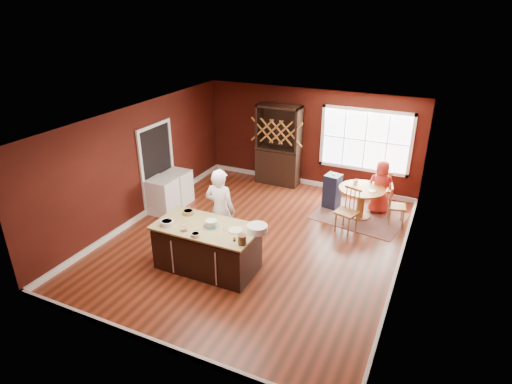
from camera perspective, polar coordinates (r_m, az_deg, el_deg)
room_shell at (r=8.80m, az=-0.00°, el=1.07°), size 7.00×7.00×7.00m
window at (r=11.46m, az=14.37°, el=6.69°), size 2.36×0.10×1.66m
doorway at (r=10.87m, az=-12.99°, el=3.21°), size 0.08×1.26×2.13m
kitchen_island at (r=8.37m, az=-6.51°, el=-7.44°), size 1.98×1.04×0.92m
dining_table at (r=10.49m, az=13.86°, el=-0.58°), size 1.09×1.09×0.75m
baker at (r=8.73m, az=-4.78°, el=-2.47°), size 0.67×0.45×1.80m
layer_cake at (r=8.08m, az=-5.99°, el=-4.20°), size 0.31×0.31×0.13m
bowl_blue at (r=8.26m, az=-11.78°, el=-4.07°), size 0.25×0.25×0.10m
bowl_yellow at (r=8.60m, az=-9.01°, el=-2.70°), size 0.22×0.22×0.08m
bowl_pink at (r=8.03m, az=-9.60°, el=-4.96°), size 0.13×0.13×0.05m
bowl_olive at (r=7.81m, az=-8.06°, el=-5.68°), size 0.17×0.17×0.06m
drinking_glass at (r=7.91m, az=-4.19°, el=-4.73°), size 0.07×0.07×0.14m
dinner_plate at (r=7.94m, az=-2.76°, el=-5.11°), size 0.28×0.28×0.02m
white_tub at (r=7.87m, az=0.16°, el=-4.89°), size 0.38×0.38×0.13m
stoneware_crock at (r=7.47m, az=-1.87°, el=-6.39°), size 0.15×0.15×0.18m
toy_figurine at (r=7.60m, az=-2.90°, el=-6.26°), size 0.05×0.05×0.09m
rug at (r=10.71m, az=13.58°, el=-3.15°), size 2.25×1.87×0.01m
chair_east at (r=10.45m, az=18.32°, el=-1.63°), size 0.45×0.47×0.94m
chair_south at (r=9.75m, az=12.04°, el=-2.45°), size 0.54×0.53×1.04m
chair_north at (r=11.23m, az=16.27°, el=0.56°), size 0.55×0.54×0.97m
seated_woman at (r=10.80m, az=16.29°, el=0.67°), size 0.71×0.51×1.34m
high_chair at (r=10.88m, az=10.13°, el=0.22°), size 0.43×0.43×0.91m
toddler at (r=10.84m, az=10.54°, el=2.15°), size 0.18×0.14×0.26m
table_plate at (r=10.29m, az=15.20°, el=0.14°), size 0.19×0.19×0.01m
table_cup at (r=10.60m, az=13.14°, el=1.34°), size 0.15×0.15×0.10m
hutch at (r=11.95m, az=3.04°, el=6.22°), size 1.22×0.51×2.24m
washer at (r=10.67m, az=-12.31°, el=-0.54°), size 0.61×0.59×0.88m
dryer at (r=11.14m, az=-10.37°, el=0.65°), size 0.59×0.57×0.86m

